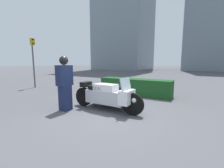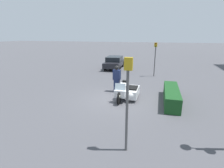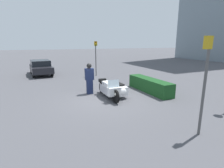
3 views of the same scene
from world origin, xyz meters
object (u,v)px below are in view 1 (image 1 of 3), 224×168
Objects in this scene: police_motorcycle at (111,95)px; officer_rider at (65,82)px; traffic_light_far at (33,55)px; hedge_bush_curbside at (135,87)px.

officer_rider is (-1.25, -1.01, 0.50)m from police_motorcycle.
traffic_light_far is (-6.70, 1.35, 1.62)m from police_motorcycle.
police_motorcycle is 1.47× the size of officer_rider.
officer_rider reaches higher than hedge_bush_curbside.
hedge_bush_curbside is at bearing 77.41° from officer_rider.
police_motorcycle is at bearing -87.07° from hedge_bush_curbside.
traffic_light_far is at bearing 169.29° from police_motorcycle.
officer_rider is 0.59× the size of traffic_light_far.
police_motorcycle is 2.61m from hedge_bush_curbside.
traffic_light_far is at bearing 161.21° from officer_rider.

